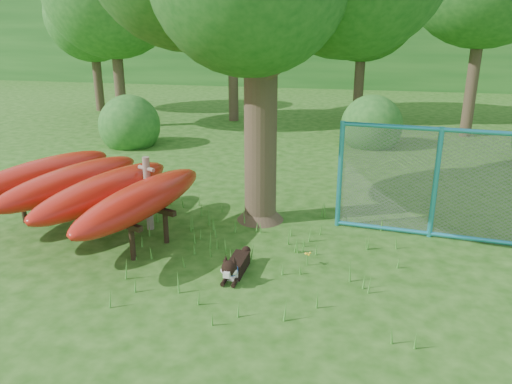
# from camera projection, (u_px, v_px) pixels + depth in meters

# --- Properties ---
(ground) EXTENTS (80.00, 80.00, 0.00)m
(ground) POSITION_uv_depth(u_px,v_px,m) (224.00, 285.00, 7.00)
(ground) COLOR #1A490E
(ground) RESTS_ON ground
(wooden_post) EXTENTS (0.35, 0.21, 1.32)m
(wooden_post) POSITION_uv_depth(u_px,v_px,m) (148.00, 192.00, 8.68)
(wooden_post) COLOR #6F6253
(wooden_post) RESTS_ON ground
(kayak_rack) EXTENTS (3.90, 4.21, 1.12)m
(kayak_rack) POSITION_uv_depth(u_px,v_px,m) (88.00, 186.00, 8.50)
(kayak_rack) COLOR black
(kayak_rack) RESTS_ON ground
(husky_dog) EXTENTS (0.26, 0.98, 0.43)m
(husky_dog) POSITION_uv_depth(u_px,v_px,m) (235.00, 266.00, 7.21)
(husky_dog) COLOR black
(husky_dog) RESTS_ON ground
(fence_section) EXTENTS (3.26, 0.44, 3.19)m
(fence_section) POSITION_uv_depth(u_px,v_px,m) (435.00, 184.00, 8.28)
(fence_section) COLOR teal
(fence_section) RESTS_ON ground
(wildflower_clump) EXTENTS (0.10, 0.09, 0.22)m
(wildflower_clump) POSITION_uv_depth(u_px,v_px,m) (308.00, 255.00, 7.52)
(wildflower_clump) COLOR #46912F
(wildflower_clump) RESTS_ON ground
(bg_tree_c) EXTENTS (4.00, 4.00, 6.12)m
(bg_tree_c) POSITION_uv_depth(u_px,v_px,m) (364.00, 3.00, 17.38)
(bg_tree_c) COLOR #3C2E20
(bg_tree_c) RESTS_ON ground
(bg_tree_f) EXTENTS (3.60, 3.60, 5.55)m
(bg_tree_f) POSITION_uv_depth(u_px,v_px,m) (92.00, 16.00, 19.62)
(bg_tree_f) COLOR #3C2E20
(bg_tree_f) RESTS_ON ground
(shrub_left) EXTENTS (1.80, 1.80, 1.80)m
(shrub_left) POSITION_uv_depth(u_px,v_px,m) (131.00, 145.00, 14.94)
(shrub_left) COLOR #205E1E
(shrub_left) RESTS_ON ground
(shrub_mid) EXTENTS (1.80, 1.80, 1.80)m
(shrub_mid) POSITION_uv_depth(u_px,v_px,m) (370.00, 145.00, 14.92)
(shrub_mid) COLOR #205E1E
(shrub_mid) RESTS_ON ground
(wooded_hillside) EXTENTS (80.00, 12.00, 6.00)m
(wooded_hillside) POSITION_uv_depth(u_px,v_px,m) (342.00, 30.00, 31.91)
(wooded_hillside) COLOR #205E1E
(wooded_hillside) RESTS_ON ground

